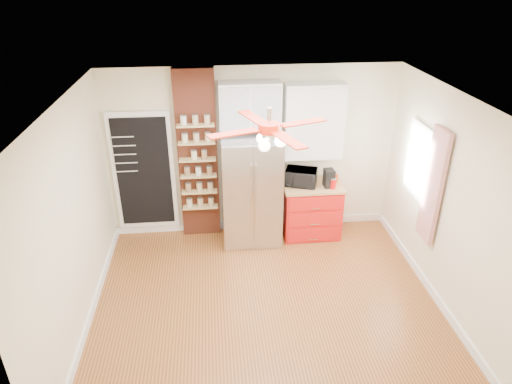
{
  "coord_description": "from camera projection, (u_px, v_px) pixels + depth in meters",
  "views": [
    {
      "loc": [
        -0.62,
        -4.65,
        4.02
      ],
      "look_at": [
        -0.05,
        0.9,
        1.21
      ],
      "focal_mm": 32.0,
      "sensor_mm": 36.0,
      "label": 1
    }
  ],
  "objects": [
    {
      "name": "toaster_oven",
      "position": [
        301.0,
        177.0,
        7.09
      ],
      "size": [
        0.55,
        0.46,
        0.26
      ],
      "primitive_type": "imported",
      "rotation": [
        0.0,
        0.0,
        -0.32
      ],
      "color": "black",
      "rests_on": "red_cabinet"
    },
    {
      "name": "wall_front",
      "position": [
        299.0,
        339.0,
        3.61
      ],
      "size": [
        4.5,
        0.02,
        2.7
      ],
      "primitive_type": "cube",
      "color": "beige",
      "rests_on": "floor"
    },
    {
      "name": "canister_right",
      "position": [
        335.0,
        177.0,
        7.21
      ],
      "size": [
        0.11,
        0.11,
        0.15
      ],
      "primitive_type": "cylinder",
      "rotation": [
        0.0,
        0.0,
        0.13
      ],
      "color": "red",
      "rests_on": "red_cabinet"
    },
    {
      "name": "canister_left",
      "position": [
        333.0,
        184.0,
        7.0
      ],
      "size": [
        0.13,
        0.13,
        0.16
      ],
      "primitive_type": "cylinder",
      "rotation": [
        0.0,
        0.0,
        -0.43
      ],
      "color": "red",
      "rests_on": "red_cabinet"
    },
    {
      "name": "chalkboard",
      "position": [
        144.0,
        172.0,
        7.09
      ],
      "size": [
        0.95,
        0.05,
        1.95
      ],
      "color": "white",
      "rests_on": "wall_back"
    },
    {
      "name": "coffee_maker",
      "position": [
        329.0,
        178.0,
        7.03
      ],
      "size": [
        0.16,
        0.19,
        0.28
      ],
      "primitive_type": "cube",
      "rotation": [
        0.0,
        0.0,
        0.06
      ],
      "color": "black",
      "rests_on": "red_cabinet"
    },
    {
      "name": "wall_back",
      "position": [
        252.0,
        152.0,
        7.16
      ],
      "size": [
        4.5,
        0.02,
        2.7
      ],
      "primitive_type": "cube",
      "color": "beige",
      "rests_on": "floor"
    },
    {
      "name": "ceiling",
      "position": [
        270.0,
        103.0,
        4.78
      ],
      "size": [
        4.5,
        4.5,
        0.0
      ],
      "primitive_type": "plane",
      "color": "white",
      "rests_on": "wall_back"
    },
    {
      "name": "upper_glass_cabinet",
      "position": [
        250.0,
        106.0,
        6.64
      ],
      "size": [
        0.9,
        0.35,
        0.7
      ],
      "primitive_type": "cube",
      "color": "white",
      "rests_on": "wall_back"
    },
    {
      "name": "wall_left",
      "position": [
        72.0,
        225.0,
        5.18
      ],
      "size": [
        0.02,
        4.0,
        2.7
      ],
      "primitive_type": "cube",
      "color": "beige",
      "rests_on": "floor"
    },
    {
      "name": "pantry_jar_beans",
      "position": [
        204.0,
        155.0,
        6.84
      ],
      "size": [
        0.09,
        0.09,
        0.13
      ],
      "primitive_type": "cylinder",
      "rotation": [
        0.0,
        0.0,
        -0.12
      ],
      "color": "#906E49",
      "rests_on": "brick_pillar"
    },
    {
      "name": "pantry_jar_oats",
      "position": [
        194.0,
        155.0,
        6.85
      ],
      "size": [
        0.11,
        0.11,
        0.13
      ],
      "primitive_type": "cylinder",
      "rotation": [
        0.0,
        0.0,
        -0.32
      ],
      "color": "#F0EFB8",
      "rests_on": "brick_pillar"
    },
    {
      "name": "wall_right",
      "position": [
        450.0,
        206.0,
        5.59
      ],
      "size": [
        0.02,
        4.0,
        2.7
      ],
      "primitive_type": "cube",
      "color": "beige",
      "rests_on": "floor"
    },
    {
      "name": "curtain",
      "position": [
        433.0,
        186.0,
        5.85
      ],
      "size": [
        0.06,
        0.4,
        1.55
      ],
      "primitive_type": "cube",
      "color": "#AF1C17",
      "rests_on": "wall_right"
    },
    {
      "name": "window",
      "position": [
        420.0,
        162.0,
        6.3
      ],
      "size": [
        0.04,
        0.75,
        1.05
      ],
      "primitive_type": "cube",
      "color": "white",
      "rests_on": "wall_right"
    },
    {
      "name": "upper_shelf_unit",
      "position": [
        314.0,
        121.0,
        6.87
      ],
      "size": [
        0.9,
        0.3,
        1.15
      ],
      "primitive_type": "cube",
      "color": "white",
      "rests_on": "wall_back"
    },
    {
      "name": "floor",
      "position": [
        267.0,
        304.0,
        5.99
      ],
      "size": [
        4.5,
        4.5,
        0.0
      ],
      "primitive_type": "plane",
      "color": "#9C5C27",
      "rests_on": "ground"
    },
    {
      "name": "ceiling_fan",
      "position": [
        269.0,
        128.0,
        4.9
      ],
      "size": [
        1.4,
        1.4,
        0.44
      ],
      "color": "silver",
      "rests_on": "ceiling"
    },
    {
      "name": "fridge",
      "position": [
        251.0,
        190.0,
        7.04
      ],
      "size": [
        0.9,
        0.7,
        1.75
      ],
      "primitive_type": "cube",
      "color": "#ABAAAF",
      "rests_on": "floor"
    },
    {
      "name": "brick_pillar",
      "position": [
        198.0,
        156.0,
        7.01
      ],
      "size": [
        0.6,
        0.16,
        2.7
      ],
      "primitive_type": "cube",
      "color": "brown",
      "rests_on": "floor"
    },
    {
      "name": "red_cabinet",
      "position": [
        311.0,
        209.0,
        7.36
      ],
      "size": [
        0.94,
        0.64,
        0.9
      ],
      "color": "red",
      "rests_on": "floor"
    }
  ]
}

